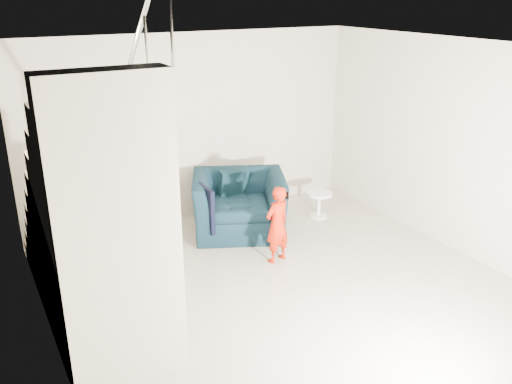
% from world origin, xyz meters
% --- Properties ---
extents(floor, '(5.50, 5.50, 0.00)m').
position_xyz_m(floor, '(0.00, 0.00, 0.00)').
color(floor, '#9F917B').
rests_on(floor, ground).
extents(ceiling, '(5.50, 5.50, 0.00)m').
position_xyz_m(ceiling, '(0.00, 0.00, 2.70)').
color(ceiling, silver).
rests_on(ceiling, back_wall).
extents(back_wall, '(5.00, 0.00, 5.00)m').
position_xyz_m(back_wall, '(0.00, 2.75, 1.35)').
color(back_wall, '#BEB19A').
rests_on(back_wall, floor).
extents(left_wall, '(0.00, 5.50, 5.50)m').
position_xyz_m(left_wall, '(-2.50, 0.00, 1.35)').
color(left_wall, '#BEB19A').
rests_on(left_wall, floor).
extents(right_wall, '(0.00, 5.50, 5.50)m').
position_xyz_m(right_wall, '(2.50, 0.00, 1.35)').
color(right_wall, '#BEB19A').
rests_on(right_wall, floor).
extents(armchair, '(1.61, 1.53, 0.82)m').
position_xyz_m(armchair, '(0.28, 1.92, 0.41)').
color(armchair, black).
rests_on(armchair, floor).
extents(toddler, '(0.41, 0.32, 1.00)m').
position_xyz_m(toddler, '(0.27, 0.88, 0.50)').
color(toddler, '#9B1B05').
rests_on(toddler, floor).
extents(side_table, '(0.40, 0.40, 0.40)m').
position_xyz_m(side_table, '(1.56, 1.78, 0.27)').
color(side_table, silver).
rests_on(side_table, floor).
extents(staircase, '(1.02, 3.03, 3.62)m').
position_xyz_m(staircase, '(-2.00, 0.55, 0.95)').
color(staircase, '#ADA089').
rests_on(staircase, floor).
extents(cushion, '(0.42, 0.20, 0.42)m').
position_xyz_m(cushion, '(0.31, 2.15, 0.65)').
color(cushion, black).
rests_on(cushion, armchair).
extents(throw, '(0.05, 0.54, 0.61)m').
position_xyz_m(throw, '(-0.30, 1.81, 0.52)').
color(throw, black).
rests_on(throw, armchair).
extents(phone, '(0.03, 0.05, 0.10)m').
position_xyz_m(phone, '(0.40, 0.87, 0.87)').
color(phone, black).
rests_on(phone, toddler).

